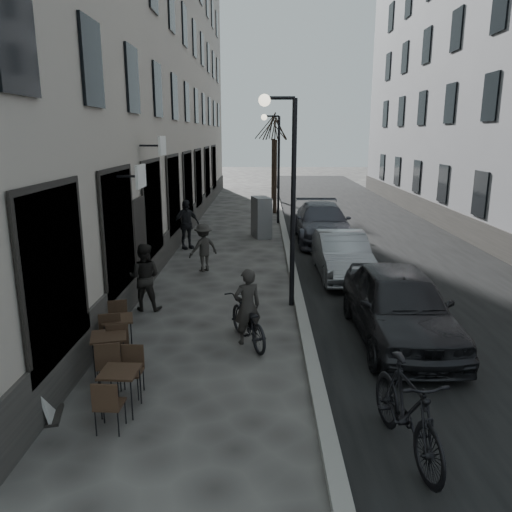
{
  "coord_description": "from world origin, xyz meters",
  "views": [
    {
      "loc": [
        -0.72,
        -5.94,
        4.2
      ],
      "look_at": [
        -0.86,
        3.84,
        1.8
      ],
      "focal_mm": 35.0,
      "sensor_mm": 36.0,
      "label": 1
    }
  ],
  "objects_px": {
    "sign_board": "(44,391)",
    "pedestrian_near": "(144,277)",
    "streetlamp_far": "(275,157)",
    "car_mid": "(342,255)",
    "tree_near": "(275,125)",
    "car_near": "(399,305)",
    "bistro_set_c": "(118,331)",
    "streetlamp_near": "(286,179)",
    "pedestrian_mid": "(203,248)",
    "bistro_set_b": "(110,350)",
    "bicycle": "(247,321)",
    "utility_cabinet": "(261,217)",
    "pedestrian_far": "(186,224)",
    "bistro_set_a": "(121,387)",
    "tree_far": "(273,126)",
    "moped": "(407,410)",
    "car_far": "(322,223)"
  },
  "relations": [
    {
      "from": "sign_board",
      "to": "pedestrian_near",
      "type": "relative_size",
      "value": 0.64
    },
    {
      "from": "streetlamp_far",
      "to": "car_mid",
      "type": "distance_m",
      "value": 9.86
    },
    {
      "from": "sign_board",
      "to": "tree_near",
      "type": "bearing_deg",
      "value": 65.1
    },
    {
      "from": "car_near",
      "to": "bistro_set_c",
      "type": "bearing_deg",
      "value": -173.37
    },
    {
      "from": "streetlamp_near",
      "to": "pedestrian_mid",
      "type": "relative_size",
      "value": 3.37
    },
    {
      "from": "bistro_set_b",
      "to": "bicycle",
      "type": "xyz_separation_m",
      "value": [
        2.41,
        1.4,
        0.03
      ]
    },
    {
      "from": "utility_cabinet",
      "to": "car_mid",
      "type": "height_order",
      "value": "utility_cabinet"
    },
    {
      "from": "bicycle",
      "to": "pedestrian_far",
      "type": "xyz_separation_m",
      "value": [
        -2.56,
        8.68,
        0.44
      ]
    },
    {
      "from": "bistro_set_b",
      "to": "pedestrian_mid",
      "type": "relative_size",
      "value": 1.02
    },
    {
      "from": "bistro_set_b",
      "to": "bistro_set_a",
      "type": "bearing_deg",
      "value": -81.77
    },
    {
      "from": "tree_far",
      "to": "utility_cabinet",
      "type": "distance_m",
      "value": 13.09
    },
    {
      "from": "moped",
      "to": "car_far",
      "type": "bearing_deg",
      "value": 79.48
    },
    {
      "from": "sign_board",
      "to": "pedestrian_far",
      "type": "xyz_separation_m",
      "value": [
        0.41,
        11.5,
        0.5
      ]
    },
    {
      "from": "tree_near",
      "to": "bicycle",
      "type": "height_order",
      "value": "tree_near"
    },
    {
      "from": "pedestrian_far",
      "to": "car_near",
      "type": "relative_size",
      "value": 0.41
    },
    {
      "from": "streetlamp_far",
      "to": "bistro_set_a",
      "type": "xyz_separation_m",
      "value": [
        -2.73,
        -17.01,
        -2.74
      ]
    },
    {
      "from": "bistro_set_c",
      "to": "moped",
      "type": "bearing_deg",
      "value": -49.22
    },
    {
      "from": "utility_cabinet",
      "to": "moped",
      "type": "height_order",
      "value": "utility_cabinet"
    },
    {
      "from": "bistro_set_b",
      "to": "car_mid",
      "type": "relative_size",
      "value": 0.38
    },
    {
      "from": "tree_far",
      "to": "bistro_set_b",
      "type": "distance_m",
      "value": 25.34
    },
    {
      "from": "pedestrian_near",
      "to": "streetlamp_near",
      "type": "bearing_deg",
      "value": -171.53
    },
    {
      "from": "tree_far",
      "to": "car_far",
      "type": "xyz_separation_m",
      "value": [
        1.73,
        -13.27,
        -3.92
      ]
    },
    {
      "from": "pedestrian_far",
      "to": "moped",
      "type": "height_order",
      "value": "pedestrian_far"
    },
    {
      "from": "moped",
      "to": "bistro_set_a",
      "type": "bearing_deg",
      "value": 157.98
    },
    {
      "from": "tree_near",
      "to": "utility_cabinet",
      "type": "height_order",
      "value": "tree_near"
    },
    {
      "from": "streetlamp_near",
      "to": "bistro_set_a",
      "type": "xyz_separation_m",
      "value": [
        -2.73,
        -5.01,
        -2.74
      ]
    },
    {
      "from": "bistro_set_a",
      "to": "car_mid",
      "type": "height_order",
      "value": "car_mid"
    },
    {
      "from": "pedestrian_mid",
      "to": "streetlamp_far",
      "type": "bearing_deg",
      "value": -142.06
    },
    {
      "from": "bistro_set_b",
      "to": "sign_board",
      "type": "height_order",
      "value": "sign_board"
    },
    {
      "from": "pedestrian_mid",
      "to": "pedestrian_far",
      "type": "bearing_deg",
      "value": -108.82
    },
    {
      "from": "tree_near",
      "to": "tree_far",
      "type": "bearing_deg",
      "value": 90.0
    },
    {
      "from": "car_far",
      "to": "moped",
      "type": "xyz_separation_m",
      "value": [
        -0.43,
        -13.71,
        -0.11
      ]
    },
    {
      "from": "pedestrian_mid",
      "to": "car_near",
      "type": "distance_m",
      "value": 7.1
    },
    {
      "from": "pedestrian_near",
      "to": "tree_far",
      "type": "bearing_deg",
      "value": -97.2
    },
    {
      "from": "streetlamp_near",
      "to": "car_near",
      "type": "bearing_deg",
      "value": -43.49
    },
    {
      "from": "bistro_set_a",
      "to": "pedestrian_far",
      "type": "xyz_separation_m",
      "value": [
        -0.7,
        11.33,
        0.5
      ]
    },
    {
      "from": "utility_cabinet",
      "to": "bicycle",
      "type": "height_order",
      "value": "utility_cabinet"
    },
    {
      "from": "pedestrian_near",
      "to": "sign_board",
      "type": "bearing_deg",
      "value": 87.2
    },
    {
      "from": "utility_cabinet",
      "to": "streetlamp_near",
      "type": "bearing_deg",
      "value": -101.51
    },
    {
      "from": "bistro_set_b",
      "to": "pedestrian_near",
      "type": "xyz_separation_m",
      "value": [
        -0.15,
        3.38,
        0.38
      ]
    },
    {
      "from": "pedestrian_mid",
      "to": "car_far",
      "type": "distance_m",
      "value": 6.2
    },
    {
      "from": "pedestrian_far",
      "to": "sign_board",
      "type": "bearing_deg",
      "value": -128.52
    },
    {
      "from": "pedestrian_near",
      "to": "car_far",
      "type": "relative_size",
      "value": 0.32
    },
    {
      "from": "bistro_set_a",
      "to": "car_far",
      "type": "xyz_separation_m",
      "value": [
        4.54,
        12.74,
        0.33
      ]
    },
    {
      "from": "bicycle",
      "to": "car_mid",
      "type": "relative_size",
      "value": 0.46
    },
    {
      "from": "streetlamp_near",
      "to": "pedestrian_near",
      "type": "distance_m",
      "value": 4.16
    },
    {
      "from": "bistro_set_b",
      "to": "pedestrian_far",
      "type": "xyz_separation_m",
      "value": [
        -0.15,
        10.08,
        0.47
      ]
    },
    {
      "from": "streetlamp_near",
      "to": "bicycle",
      "type": "distance_m",
      "value": 3.67
    },
    {
      "from": "utility_cabinet",
      "to": "moped",
      "type": "xyz_separation_m",
      "value": [
        2.0,
        -14.48,
        -0.2
      ]
    },
    {
      "from": "pedestrian_near",
      "to": "car_mid",
      "type": "distance_m",
      "value": 6.06
    }
  ]
}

